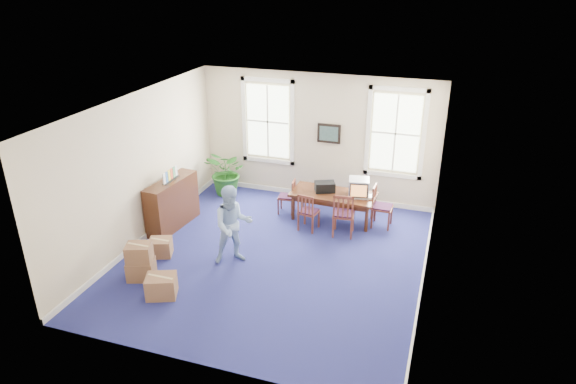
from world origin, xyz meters
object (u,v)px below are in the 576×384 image
(crt_tv, at_px, (359,187))
(chair_near_left, at_px, (309,211))
(man, at_px, (233,225))
(credenza, at_px, (172,203))
(conference_table, at_px, (333,206))
(cardboard_boxes, at_px, (152,260))
(potted_plant, at_px, (228,173))

(crt_tv, bearing_deg, chair_near_left, -154.73)
(man, distance_m, credenza, 2.18)
(conference_table, height_order, cardboard_boxes, cardboard_boxes)
(conference_table, xyz_separation_m, credenza, (-3.39, -1.49, 0.26))
(man, distance_m, cardboard_boxes, 1.68)
(chair_near_left, xyz_separation_m, man, (-1.05, -1.80, 0.37))
(cardboard_boxes, bearing_deg, crt_tv, 47.29)
(crt_tv, xyz_separation_m, man, (-2.03, -2.51, -0.05))
(conference_table, height_order, crt_tv, crt_tv)
(crt_tv, distance_m, cardboard_boxes, 4.86)
(crt_tv, bearing_deg, potted_plant, 161.14)
(crt_tv, distance_m, chair_near_left, 1.28)
(conference_table, xyz_separation_m, potted_plant, (-2.94, 0.55, 0.28))
(crt_tv, xyz_separation_m, chair_near_left, (-0.98, -0.71, -0.42))
(man, xyz_separation_m, potted_plant, (-1.49, 3.01, -0.21))
(crt_tv, bearing_deg, cardboard_boxes, -143.46)
(conference_table, bearing_deg, potted_plant, 171.52)
(chair_near_left, distance_m, potted_plant, 2.82)
(credenza, height_order, cardboard_boxes, credenza)
(potted_plant, bearing_deg, chair_near_left, -25.49)
(credenza, relative_size, potted_plant, 1.23)
(conference_table, relative_size, cardboard_boxes, 1.45)
(crt_tv, bearing_deg, credenza, -169.55)
(chair_near_left, xyz_separation_m, cardboard_boxes, (-2.30, -2.84, -0.07))
(crt_tv, relative_size, cardboard_boxes, 0.37)
(conference_table, xyz_separation_m, chair_near_left, (-0.40, -0.67, 0.12))
(chair_near_left, bearing_deg, cardboard_boxes, 59.32)
(man, relative_size, credenza, 1.09)
(chair_near_left, height_order, man, man)
(conference_table, distance_m, credenza, 3.71)
(credenza, xyz_separation_m, potted_plant, (0.45, 2.04, 0.02))
(potted_plant, bearing_deg, credenza, -102.36)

